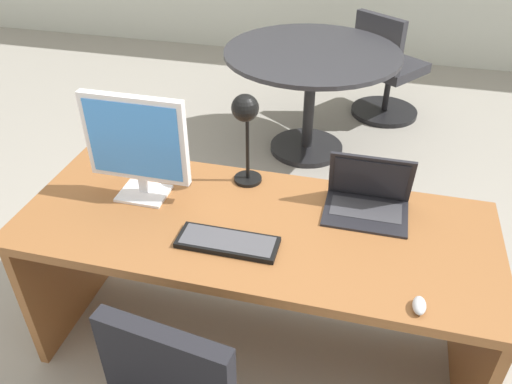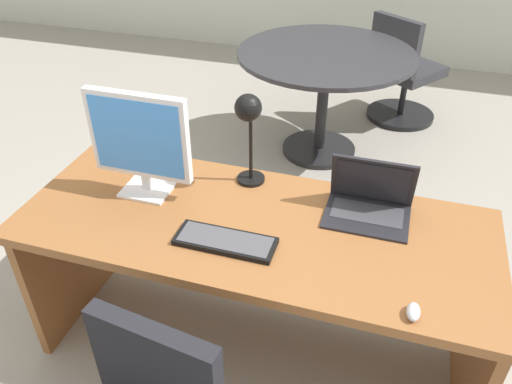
{
  "view_description": "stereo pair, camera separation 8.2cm",
  "coord_description": "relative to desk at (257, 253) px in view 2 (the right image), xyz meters",
  "views": [
    {
      "loc": [
        0.39,
        -1.5,
        1.99
      ],
      "look_at": [
        0.0,
        0.04,
        0.87
      ],
      "focal_mm": 35.72,
      "sensor_mm": 36.0,
      "label": 1
    },
    {
      "loc": [
        0.47,
        -1.48,
        1.99
      ],
      "look_at": [
        0.0,
        0.04,
        0.87
      ],
      "focal_mm": 35.72,
      "sensor_mm": 36.0,
      "label": 2
    }
  ],
  "objects": [
    {
      "name": "desk_lamp",
      "position": [
        -0.1,
        0.21,
        0.51
      ],
      "size": [
        0.12,
        0.14,
        0.42
      ],
      "color": "black",
      "rests_on": "desk"
    },
    {
      "name": "monitor",
      "position": [
        -0.49,
        0.02,
        0.45
      ],
      "size": [
        0.42,
        0.16,
        0.45
      ],
      "color": "silver",
      "rests_on": "desk"
    },
    {
      "name": "mouse",
      "position": [
        0.62,
        -0.35,
        0.22
      ],
      "size": [
        0.04,
        0.08,
        0.03
      ],
      "color": "#B7BABF",
      "rests_on": "desk"
    },
    {
      "name": "laptop",
      "position": [
        0.42,
        0.16,
        0.27
      ],
      "size": [
        0.33,
        0.25,
        0.23
      ],
      "color": "black",
      "rests_on": "desk"
    },
    {
      "name": "meeting_chair_near",
      "position": [
        0.45,
        2.55,
        -0.19
      ],
      "size": [
        0.64,
        0.65,
        0.88
      ],
      "color": "black",
      "rests_on": "ground"
    },
    {
      "name": "desk",
      "position": [
        0.0,
        0.0,
        0.0
      ],
      "size": [
        1.86,
        0.74,
        0.75
      ],
      "color": "brown",
      "rests_on": "ground"
    },
    {
      "name": "ground",
      "position": [
        0.0,
        1.45,
        -0.55
      ],
      "size": [
        12.0,
        12.0,
        0.0
      ],
      "primitive_type": "plane",
      "color": "gray"
    },
    {
      "name": "meeting_table",
      "position": [
        -0.07,
        1.83,
        0.04
      ],
      "size": [
        1.22,
        1.22,
        0.78
      ],
      "color": "black",
      "rests_on": "ground"
    },
    {
      "name": "keyboard",
      "position": [
        -0.06,
        -0.2,
        0.21
      ],
      "size": [
        0.37,
        0.14,
        0.02
      ],
      "color": "black",
      "rests_on": "desk"
    }
  ]
}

